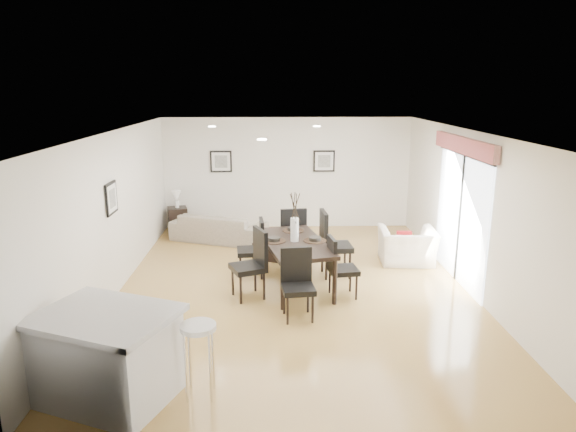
{
  "coord_description": "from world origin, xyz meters",
  "views": [
    {
      "loc": [
        -0.34,
        -8.41,
        3.4
      ],
      "look_at": [
        -0.08,
        0.4,
        1.18
      ],
      "focal_mm": 32.0,
      "sensor_mm": 36.0,
      "label": 1
    }
  ],
  "objects_px": {
    "sofa": "(219,227)",
    "dining_chair_wfar": "(255,245)",
    "armchair": "(407,246)",
    "side_table": "(178,219)",
    "dining_table": "(295,246)",
    "bar_stool": "(198,335)",
    "dining_chair_wnear": "(253,260)",
    "coffee_table": "(278,250)",
    "dining_chair_foot": "(293,232)",
    "kitchen_island": "(108,355)",
    "dining_chair_enear": "(338,264)",
    "dining_chair_efar": "(331,240)",
    "dining_chair_head": "(297,279)"
  },
  "relations": [
    {
      "from": "sofa",
      "to": "dining_chair_wfar",
      "type": "xyz_separation_m",
      "value": [
        0.91,
        -2.28,
        0.29
      ]
    },
    {
      "from": "armchair",
      "to": "side_table",
      "type": "distance_m",
      "value": 5.53
    },
    {
      "from": "armchair",
      "to": "dining_table",
      "type": "distance_m",
      "value": 2.57
    },
    {
      "from": "side_table",
      "to": "bar_stool",
      "type": "xyz_separation_m",
      "value": [
        1.48,
        -6.88,
        0.46
      ]
    },
    {
      "from": "dining_chair_wnear",
      "to": "coffee_table",
      "type": "relative_size",
      "value": 1.29
    },
    {
      "from": "dining_table",
      "to": "coffee_table",
      "type": "bearing_deg",
      "value": 88.57
    },
    {
      "from": "dining_chair_wfar",
      "to": "dining_chair_foot",
      "type": "relative_size",
      "value": 0.95
    },
    {
      "from": "kitchen_island",
      "to": "coffee_table",
      "type": "bearing_deg",
      "value": 90.45
    },
    {
      "from": "sofa",
      "to": "kitchen_island",
      "type": "relative_size",
      "value": 1.2
    },
    {
      "from": "dining_chair_enear",
      "to": "side_table",
      "type": "bearing_deg",
      "value": 31.91
    },
    {
      "from": "sofa",
      "to": "kitchen_island",
      "type": "xyz_separation_m",
      "value": [
        -0.61,
        -6.06,
        0.21
      ]
    },
    {
      "from": "coffee_table",
      "to": "side_table",
      "type": "relative_size",
      "value": 1.52
    },
    {
      "from": "armchair",
      "to": "side_table",
      "type": "height_order",
      "value": "armchair"
    },
    {
      "from": "armchair",
      "to": "dining_chair_efar",
      "type": "height_order",
      "value": "dining_chair_efar"
    },
    {
      "from": "dining_chair_foot",
      "to": "side_table",
      "type": "height_order",
      "value": "dining_chair_foot"
    },
    {
      "from": "dining_chair_wnear",
      "to": "dining_chair_head",
      "type": "bearing_deg",
      "value": 19.01
    },
    {
      "from": "bar_stool",
      "to": "dining_table",
      "type": "bearing_deg",
      "value": 69.94
    },
    {
      "from": "dining_chair_efar",
      "to": "bar_stool",
      "type": "relative_size",
      "value": 1.4
    },
    {
      "from": "dining_chair_head",
      "to": "dining_chair_foot",
      "type": "height_order",
      "value": "dining_chair_foot"
    },
    {
      "from": "dining_chair_wfar",
      "to": "bar_stool",
      "type": "distance_m",
      "value": 3.82
    },
    {
      "from": "dining_chair_efar",
      "to": "dining_chair_foot",
      "type": "relative_size",
      "value": 1.08
    },
    {
      "from": "coffee_table",
      "to": "dining_table",
      "type": "bearing_deg",
      "value": -56.44
    },
    {
      "from": "dining_table",
      "to": "dining_chair_foot",
      "type": "xyz_separation_m",
      "value": [
        0.01,
        1.21,
        -0.11
      ]
    },
    {
      "from": "armchair",
      "to": "side_table",
      "type": "relative_size",
      "value": 1.83
    },
    {
      "from": "dining_table",
      "to": "dining_chair_enear",
      "type": "height_order",
      "value": "dining_chair_enear"
    },
    {
      "from": "dining_table",
      "to": "side_table",
      "type": "xyz_separation_m",
      "value": [
        -2.67,
        3.6,
        -0.44
      ]
    },
    {
      "from": "dining_table",
      "to": "side_table",
      "type": "height_order",
      "value": "dining_table"
    },
    {
      "from": "armchair",
      "to": "bar_stool",
      "type": "xyz_separation_m",
      "value": [
        -3.47,
        -4.42,
        0.41
      ]
    },
    {
      "from": "armchair",
      "to": "bar_stool",
      "type": "distance_m",
      "value": 5.63
    },
    {
      "from": "dining_chair_foot",
      "to": "dining_chair_wfar",
      "type": "bearing_deg",
      "value": 38.2
    },
    {
      "from": "dining_chair_foot",
      "to": "kitchen_island",
      "type": "bearing_deg",
      "value": 56.6
    },
    {
      "from": "dining_table",
      "to": "dining_chair_wfar",
      "type": "xyz_separation_m",
      "value": [
        -0.69,
        0.5,
        -0.14
      ]
    },
    {
      "from": "dining_chair_wfar",
      "to": "dining_chair_foot",
      "type": "distance_m",
      "value": 1.01
    },
    {
      "from": "dining_chair_foot",
      "to": "coffee_table",
      "type": "distance_m",
      "value": 0.6
    },
    {
      "from": "dining_chair_wfar",
      "to": "bar_stool",
      "type": "height_order",
      "value": "dining_chair_wfar"
    },
    {
      "from": "sofa",
      "to": "bar_stool",
      "type": "distance_m",
      "value": 6.09
    },
    {
      "from": "dining_chair_head",
      "to": "kitchen_island",
      "type": "distance_m",
      "value": 3.01
    },
    {
      "from": "dining_chair_foot",
      "to": "kitchen_island",
      "type": "xyz_separation_m",
      "value": [
        -2.22,
        -4.5,
        -0.11
      ]
    },
    {
      "from": "kitchen_island",
      "to": "bar_stool",
      "type": "height_order",
      "value": "kitchen_island"
    },
    {
      "from": "kitchen_island",
      "to": "dining_chair_head",
      "type": "bearing_deg",
      "value": 65.66
    },
    {
      "from": "dining_chair_efar",
      "to": "dining_chair_head",
      "type": "bearing_deg",
      "value": 153.66
    },
    {
      "from": "sofa",
      "to": "armchair",
      "type": "xyz_separation_m",
      "value": [
        3.88,
        -1.65,
        0.04
      ]
    },
    {
      "from": "armchair",
      "to": "kitchen_island",
      "type": "bearing_deg",
      "value": 48.37
    },
    {
      "from": "dining_chair_head",
      "to": "kitchen_island",
      "type": "bearing_deg",
      "value": -143.42
    },
    {
      "from": "dining_chair_head",
      "to": "side_table",
      "type": "xyz_separation_m",
      "value": [
        -2.66,
        4.82,
        -0.3
      ]
    },
    {
      "from": "sofa",
      "to": "dining_table",
      "type": "xyz_separation_m",
      "value": [
        1.6,
        -2.78,
        0.43
      ]
    },
    {
      "from": "armchair",
      "to": "sofa",
      "type": "bearing_deg",
      "value": -19.23
    },
    {
      "from": "side_table",
      "to": "dining_chair_enear",
      "type": "bearing_deg",
      "value": -50.6
    },
    {
      "from": "dining_table",
      "to": "dining_chair_wfar",
      "type": "relative_size",
      "value": 1.99
    },
    {
      "from": "dining_chair_wfar",
      "to": "kitchen_island",
      "type": "distance_m",
      "value": 4.07
    }
  ]
}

